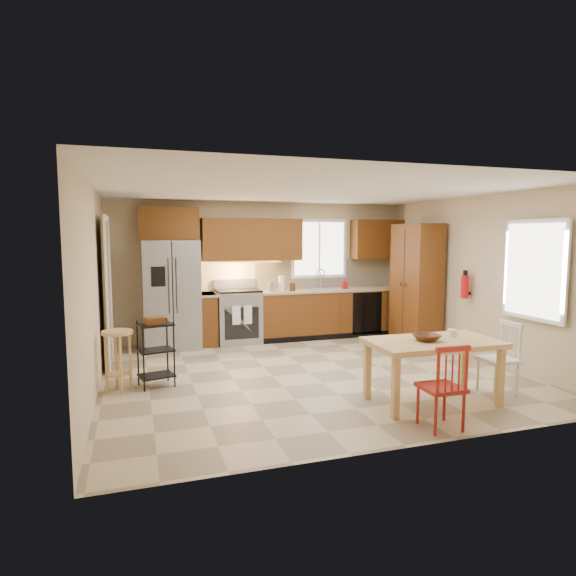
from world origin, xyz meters
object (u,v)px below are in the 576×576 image
(refrigerator, at_px, (171,295))
(chair_white, at_px, (498,358))
(range_stove, at_px, (238,317))
(utility_cart, at_px, (156,354))
(table_bowl, at_px, (426,341))
(bar_stool, at_px, (118,361))
(fire_extinguisher, at_px, (465,287))
(pantry, at_px, (416,284))
(chair_red, at_px, (441,386))
(soap_bottle, at_px, (345,284))
(table_jar, at_px, (452,335))
(dining_table, at_px, (432,372))

(refrigerator, bearing_deg, chair_white, -45.60)
(range_stove, height_order, utility_cart, range_stove)
(table_bowl, relative_size, utility_cart, 0.35)
(range_stove, xyz_separation_m, bar_stool, (-1.95, -2.22, -0.08))
(table_bowl, xyz_separation_m, bar_stool, (-3.31, 1.51, -0.34))
(refrigerator, height_order, fire_extinguisher, refrigerator)
(pantry, height_order, table_bowl, pantry)
(chair_red, relative_size, utility_cart, 1.02)
(bar_stool, height_order, utility_cart, utility_cart)
(chair_white, height_order, bar_stool, chair_white)
(soap_bottle, relative_size, table_jar, 1.65)
(chair_red, relative_size, table_bowl, 2.90)
(table_jar, xyz_separation_m, utility_cart, (-3.27, 1.49, -0.33))
(refrigerator, height_order, utility_cart, refrigerator)
(refrigerator, distance_m, chair_white, 5.10)
(soap_bottle, xyz_separation_m, bar_stool, (-3.98, -2.14, -0.62))
(dining_table, bearing_deg, soap_bottle, 82.28)
(table_jar, height_order, utility_cart, utility_cart)
(chair_white, distance_m, table_bowl, 1.08)
(table_jar, relative_size, bar_stool, 0.15)
(bar_stool, bearing_deg, table_bowl, -39.37)
(refrigerator, height_order, soap_bottle, refrigerator)
(pantry, distance_m, chair_red, 3.93)
(table_jar, bearing_deg, utility_cart, 155.53)
(soap_bottle, bearing_deg, table_bowl, -100.42)
(chair_red, height_order, utility_cart, chair_red)
(pantry, distance_m, table_bowl, 3.21)
(bar_stool, bearing_deg, utility_cart, -5.95)
(dining_table, bearing_deg, chair_red, -116.99)
(fire_extinguisher, height_order, chair_white, fire_extinguisher)
(fire_extinguisher, distance_m, dining_table, 2.54)
(chair_red, relative_size, table_jar, 7.38)
(refrigerator, height_order, pantry, pantry)
(bar_stool, bearing_deg, table_jar, -35.73)
(utility_cart, bearing_deg, range_stove, 42.11)
(pantry, distance_m, chair_white, 2.83)
(chair_red, relative_size, bar_stool, 1.14)
(pantry, relative_size, table_bowl, 7.12)
(pantry, bearing_deg, dining_table, -119.09)
(soap_bottle, bearing_deg, fire_extinguisher, -59.47)
(chair_white, relative_size, bar_stool, 1.14)
(refrigerator, relative_size, soap_bottle, 9.53)
(chair_white, distance_m, utility_cart, 4.19)
(table_bowl, distance_m, bar_stool, 3.65)
(refrigerator, bearing_deg, chair_red, -62.52)
(table_jar, relative_size, utility_cart, 0.14)
(dining_table, xyz_separation_m, chair_white, (0.95, 0.05, 0.07))
(range_stove, height_order, fire_extinguisher, fire_extinguisher)
(pantry, xyz_separation_m, utility_cart, (-4.49, -1.17, -0.63))
(bar_stool, xyz_separation_m, utility_cart, (0.44, 0.07, 0.04))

